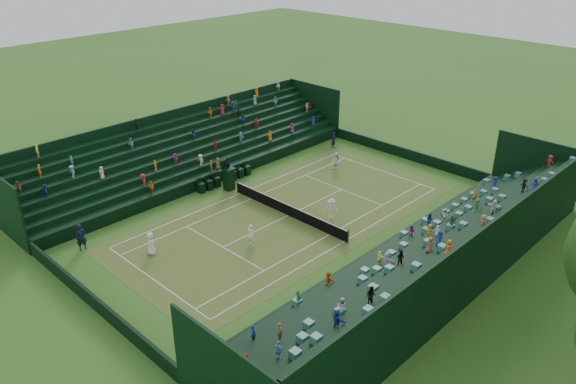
{
  "coord_description": "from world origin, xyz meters",
  "views": [
    {
      "loc": [
        26.17,
        -26.83,
        20.15
      ],
      "look_at": [
        0.0,
        0.0,
        2.0
      ],
      "focal_mm": 35.0,
      "sensor_mm": 36.0,
      "label": 1
    }
  ],
  "objects_px": {
    "umpire_chair": "(229,176)",
    "player_near_east": "(251,235)",
    "player_far_west": "(336,162)",
    "tennis_net": "(288,210)",
    "player_far_east": "(331,208)",
    "player_near_west": "(151,244)"
  },
  "relations": [
    {
      "from": "umpire_chair",
      "to": "player_far_west",
      "type": "relative_size",
      "value": 1.68
    },
    {
      "from": "player_near_west",
      "to": "player_far_east",
      "type": "distance_m",
      "value": 13.38
    },
    {
      "from": "player_far_west",
      "to": "player_near_west",
      "type": "bearing_deg",
      "value": -97.79
    },
    {
      "from": "player_far_west",
      "to": "player_far_east",
      "type": "xyz_separation_m",
      "value": [
        5.43,
        -7.09,
        -0.05
      ]
    },
    {
      "from": "tennis_net",
      "to": "player_far_east",
      "type": "bearing_deg",
      "value": 38.34
    },
    {
      "from": "player_near_west",
      "to": "player_near_east",
      "type": "xyz_separation_m",
      "value": [
        3.94,
        5.42,
        0.0
      ]
    },
    {
      "from": "player_near_west",
      "to": "player_far_west",
      "type": "xyz_separation_m",
      "value": [
        -0.13,
        19.37,
        0.04
      ]
    },
    {
      "from": "player_near_west",
      "to": "player_near_east",
      "type": "relative_size",
      "value": 1.0
    },
    {
      "from": "player_near_west",
      "to": "player_far_west",
      "type": "distance_m",
      "value": 19.37
    },
    {
      "from": "player_near_east",
      "to": "player_near_west",
      "type": "bearing_deg",
      "value": 45.78
    },
    {
      "from": "umpire_chair",
      "to": "player_near_east",
      "type": "height_order",
      "value": "umpire_chair"
    },
    {
      "from": "tennis_net",
      "to": "player_near_east",
      "type": "relative_size",
      "value": 7.13
    },
    {
      "from": "umpire_chair",
      "to": "player_far_west",
      "type": "distance_m",
      "value": 10.0
    },
    {
      "from": "tennis_net",
      "to": "player_near_east",
      "type": "bearing_deg",
      "value": -76.09
    },
    {
      "from": "player_near_east",
      "to": "player_far_west",
      "type": "distance_m",
      "value": 14.53
    },
    {
      "from": "player_far_west",
      "to": "tennis_net",
      "type": "bearing_deg",
      "value": -80.7
    },
    {
      "from": "player_near_west",
      "to": "player_far_east",
      "type": "bearing_deg",
      "value": -102.93
    },
    {
      "from": "tennis_net",
      "to": "player_far_west",
      "type": "height_order",
      "value": "player_far_west"
    },
    {
      "from": "tennis_net",
      "to": "umpire_chair",
      "type": "distance_m",
      "value": 6.78
    },
    {
      "from": "player_far_east",
      "to": "umpire_chair",
      "type": "bearing_deg",
      "value": 163.38
    },
    {
      "from": "player_near_east",
      "to": "player_far_west",
      "type": "height_order",
      "value": "player_far_west"
    },
    {
      "from": "tennis_net",
      "to": "player_near_west",
      "type": "height_order",
      "value": "player_near_west"
    }
  ]
}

